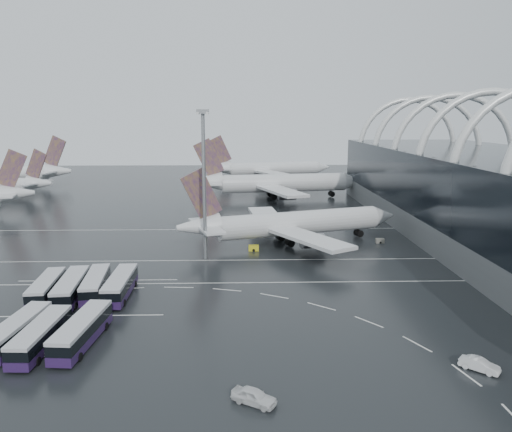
{
  "coord_description": "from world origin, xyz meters",
  "views": [
    {
      "loc": [
        1.68,
        -85.12,
        28.66
      ],
      "look_at": [
        4.69,
        22.34,
        7.0
      ],
      "focal_mm": 35.0,
      "sensor_mm": 36.0,
      "label": 1
    }
  ],
  "objects_px": {
    "bus_row_far_b": "(41,335)",
    "airliner_gate_c": "(267,169)",
    "van_curve_b": "(254,396)",
    "van_curve_c": "(479,365)",
    "gse_cart_belly_e": "(291,230)",
    "gse_cart_belly_d": "(380,241)",
    "jet_remote_far": "(18,173)",
    "bus_row_near_d": "(120,285)",
    "bus_row_near_c": "(96,284)",
    "airliner_gate_b": "(275,184)",
    "bus_row_near_b": "(71,288)",
    "gse_cart_belly_c": "(254,248)",
    "bus_row_near_a": "(47,288)",
    "van_curve_a": "(25,348)",
    "jet_remote_mid": "(2,185)",
    "airliner_main": "(289,224)",
    "floodlight_mast": "(204,167)",
    "bus_row_far_a": "(18,330)",
    "bus_row_far_c": "(82,331)"
  },
  "relations": [
    {
      "from": "bus_row_far_c",
      "to": "bus_row_far_a",
      "type": "bearing_deg",
      "value": 91.94
    },
    {
      "from": "jet_remote_mid",
      "to": "jet_remote_far",
      "type": "xyz_separation_m",
      "value": [
        -6.97,
        28.59,
        0.89
      ]
    },
    {
      "from": "bus_row_near_c",
      "to": "van_curve_c",
      "type": "relative_size",
      "value": 3.07
    },
    {
      "from": "airliner_gate_c",
      "to": "jet_remote_far",
      "type": "distance_m",
      "value": 104.97
    },
    {
      "from": "bus_row_far_b",
      "to": "airliner_gate_c",
      "type": "bearing_deg",
      "value": -10.0
    },
    {
      "from": "jet_remote_far",
      "to": "gse_cart_belly_e",
      "type": "xyz_separation_m",
      "value": [
        104.67,
        -85.87,
        -4.88
      ]
    },
    {
      "from": "airliner_gate_b",
      "to": "van_curve_a",
      "type": "bearing_deg",
      "value": -116.3
    },
    {
      "from": "bus_row_far_b",
      "to": "gse_cart_belly_e",
      "type": "distance_m",
      "value": 73.11
    },
    {
      "from": "bus_row_near_c",
      "to": "floodlight_mast",
      "type": "relative_size",
      "value": 0.45
    },
    {
      "from": "airliner_gate_c",
      "to": "van_curve_b",
      "type": "distance_m",
      "value": 177.75
    },
    {
      "from": "gse_cart_belly_d",
      "to": "floodlight_mast",
      "type": "bearing_deg",
      "value": -163.16
    },
    {
      "from": "floodlight_mast",
      "to": "gse_cart_belly_c",
      "type": "relative_size",
      "value": 13.58
    },
    {
      "from": "bus_row_near_c",
      "to": "gse_cart_belly_c",
      "type": "bearing_deg",
      "value": -51.86
    },
    {
      "from": "jet_remote_mid",
      "to": "jet_remote_far",
      "type": "distance_m",
      "value": 29.44
    },
    {
      "from": "bus_row_near_a",
      "to": "van_curve_c",
      "type": "xyz_separation_m",
      "value": [
        58.28,
        -24.67,
        -1.04
      ]
    },
    {
      "from": "airliner_gate_b",
      "to": "bus_row_far_a",
      "type": "bearing_deg",
      "value": -117.74
    },
    {
      "from": "jet_remote_far",
      "to": "bus_row_far_a",
      "type": "bearing_deg",
      "value": 120.25
    },
    {
      "from": "bus_row_far_c",
      "to": "airliner_main",
      "type": "bearing_deg",
      "value": -26.63
    },
    {
      "from": "floodlight_mast",
      "to": "van_curve_c",
      "type": "bearing_deg",
      "value": -53.39
    },
    {
      "from": "jet_remote_mid",
      "to": "bus_row_near_d",
      "type": "height_order",
      "value": "jet_remote_mid"
    },
    {
      "from": "jet_remote_far",
      "to": "bus_row_near_d",
      "type": "relative_size",
      "value": 3.47
    },
    {
      "from": "bus_row_near_c",
      "to": "van_curve_a",
      "type": "bearing_deg",
      "value": 165.94
    },
    {
      "from": "bus_row_near_a",
      "to": "gse_cart_belly_d",
      "type": "height_order",
      "value": "bus_row_near_a"
    },
    {
      "from": "van_curve_a",
      "to": "airliner_main",
      "type": "bearing_deg",
      "value": -5.27
    },
    {
      "from": "bus_row_far_a",
      "to": "gse_cart_belly_c",
      "type": "relative_size",
      "value": 6.03
    },
    {
      "from": "airliner_gate_b",
      "to": "bus_row_far_a",
      "type": "xyz_separation_m",
      "value": [
        -40.23,
        -112.68,
        -3.57
      ]
    },
    {
      "from": "van_curve_b",
      "to": "bus_row_near_b",
      "type": "bearing_deg",
      "value": 73.2
    },
    {
      "from": "bus_row_near_b",
      "to": "bus_row_far_c",
      "type": "relative_size",
      "value": 1.02
    },
    {
      "from": "airliner_gate_b",
      "to": "bus_row_near_a",
      "type": "xyz_separation_m",
      "value": [
        -42.72,
        -96.52,
        -3.56
      ]
    },
    {
      "from": "bus_row_far_a",
      "to": "gse_cart_belly_e",
      "type": "bearing_deg",
      "value": -28.66
    },
    {
      "from": "jet_remote_mid",
      "to": "floodlight_mast",
      "type": "relative_size",
      "value": 1.35
    },
    {
      "from": "airliner_gate_c",
      "to": "bus_row_far_b",
      "type": "distance_m",
      "value": 168.55
    },
    {
      "from": "airliner_gate_c",
      "to": "gse_cart_belly_e",
      "type": "bearing_deg",
      "value": -102.87
    },
    {
      "from": "jet_remote_mid",
      "to": "bus_row_far_c",
      "type": "relative_size",
      "value": 2.88
    },
    {
      "from": "bus_row_near_d",
      "to": "bus_row_near_c",
      "type": "bearing_deg",
      "value": 77.85
    },
    {
      "from": "jet_remote_mid",
      "to": "van_curve_a",
      "type": "height_order",
      "value": "jet_remote_mid"
    },
    {
      "from": "gse_cart_belly_c",
      "to": "gse_cart_belly_e",
      "type": "relative_size",
      "value": 1.14
    },
    {
      "from": "gse_cart_belly_d",
      "to": "jet_remote_far",
      "type": "bearing_deg",
      "value": 141.9
    },
    {
      "from": "gse_cart_belly_e",
      "to": "gse_cart_belly_d",
      "type": "bearing_deg",
      "value": -30.45
    },
    {
      "from": "gse_cart_belly_c",
      "to": "bus_row_near_d",
      "type": "bearing_deg",
      "value": -129.31
    },
    {
      "from": "van_curve_b",
      "to": "van_curve_c",
      "type": "xyz_separation_m",
      "value": [
        25.95,
        5.96,
        -0.08
      ]
    },
    {
      "from": "van_curve_a",
      "to": "jet_remote_far",
      "type": "bearing_deg",
      "value": 53.49
    },
    {
      "from": "van_curve_b",
      "to": "floodlight_mast",
      "type": "xyz_separation_m",
      "value": [
        -8.62,
        52.48,
        17.98
      ]
    },
    {
      "from": "bus_row_near_d",
      "to": "van_curve_b",
      "type": "xyz_separation_m",
      "value": [
        20.84,
        -31.34,
        -1.06
      ]
    },
    {
      "from": "bus_row_far_a",
      "to": "van_curve_a",
      "type": "height_order",
      "value": "bus_row_far_a"
    },
    {
      "from": "van_curve_b",
      "to": "van_curve_c",
      "type": "bearing_deg",
      "value": -47.05
    },
    {
      "from": "jet_remote_mid",
      "to": "van_curve_c",
      "type": "height_order",
      "value": "jet_remote_mid"
    },
    {
      "from": "bus_row_near_c",
      "to": "gse_cart_belly_d",
      "type": "height_order",
      "value": "bus_row_near_c"
    },
    {
      "from": "airliner_gate_b",
      "to": "bus_row_near_c",
      "type": "relative_size",
      "value": 4.54
    },
    {
      "from": "airliner_gate_b",
      "to": "bus_row_far_b",
      "type": "xyz_separation_m",
      "value": [
        -36.71,
        -114.26,
        -3.55
      ]
    }
  ]
}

